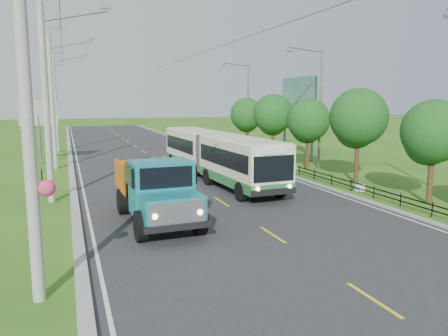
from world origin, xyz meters
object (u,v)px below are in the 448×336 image
billboard_right (299,99)px  planter_mid (293,167)px  bus (216,153)px  billboard_left (38,117)px  tree_third (358,120)px  streetlight_mid (319,105)px  tree_fifth (273,116)px  planter_near (360,186)px  streetlight_far (247,104)px  tree_second (432,135)px  tree_fourth (308,122)px  tree_back (247,116)px  pole_nearest (29,112)px  dump_truck (156,186)px  pole_far (56,102)px  planter_far (251,154)px  pole_near (47,103)px  pole_mid (53,102)px

billboard_right → planter_mid: bearing=-121.7°
bus → billboard_left: bearing=131.0°
tree_third → streetlight_mid: 5.98m
tree_fifth → planter_near: (-1.26, -14.14, -3.57)m
streetlight_far → tree_second: bearing=-91.7°
tree_fourth → tree_back: size_ratio=0.98×
streetlight_far → pole_nearest: bearing=-121.3°
tree_third → streetlight_mid: streetlight_mid is taller
planter_near → dump_truck: (-12.52, -2.69, 1.31)m
tree_fifth → tree_back: 6.00m
pole_far → planter_far: size_ratio=14.93×
tree_fourth → tree_fifth: 6.01m
tree_second → streetlight_mid: bearing=86.2°
tree_fifth → tree_back: bearing=90.0°
pole_near → planter_near: pole_near is taller
pole_nearest → planter_near: pole_nearest is taller
pole_far → tree_back: pole_far is taller
tree_fifth → tree_fourth: bearing=-90.0°
streetlight_far → planter_far: (-2.04, -6.00, -4.62)m
pole_nearest → pole_far: (-0.02, 36.00, 0.16)m
tree_fourth → streetlight_far: (0.79, 13.86, 1.32)m
tree_fourth → streetlight_far: streetlight_far is taller
tree_fourth → tree_fifth: tree_fifth is taller
pole_nearest → streetlight_mid: pole_nearest is taller
planter_near → pole_far: bearing=122.0°
tree_fourth → streetlight_mid: size_ratio=0.60×
tree_back → pole_near: bearing=-136.6°
pole_mid → tree_third: size_ratio=1.67×
pole_nearest → tree_fifth: bearing=52.0°
pole_near → tree_fourth: (18.12, 5.14, -1.51)m
pole_mid → planter_near: 23.08m
pole_near → streetlight_far: pole_near is taller
tree_second → streetlight_far: (0.79, 25.86, 1.38)m
pole_far → billboard_right: bearing=-32.3°
billboard_left → tree_back: bearing=6.3°
planter_near → bus: 9.29m
streetlight_far → planter_far: bearing=-108.8°
tree_fourth → pole_near: bearing=-164.2°
planter_near → planter_far: size_ratio=1.00×
pole_far → billboard_left: bearing=-97.8°
streetlight_mid → planter_mid: bearing=-180.0°
billboard_left → billboard_right: 22.21m
tree_fourth → tree_back: bearing=90.0°
planter_near → bus: bus is taller
tree_second → dump_truck: (-13.77, 1.17, -1.92)m
tree_third → pole_nearest: bearing=-148.4°
pole_far → streetlight_far: (18.90, -5.00, -0.19)m
billboard_right → bus: 13.55m
pole_mid → pole_far: size_ratio=1.00×
pole_far → tree_fifth: 22.25m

